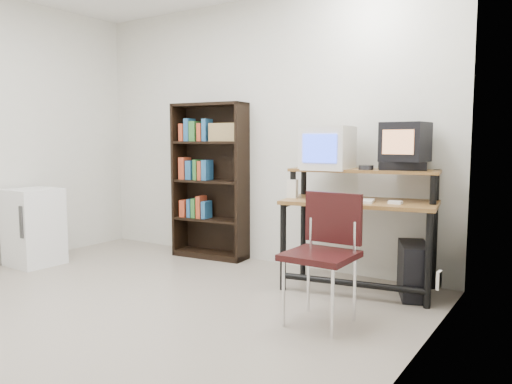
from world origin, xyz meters
The scene contains 17 objects.
floor centered at (0.00, 0.00, -0.01)m, with size 4.00×4.00×0.01m, color #9F9484.
back_wall centered at (0.00, 2.00, 1.30)m, with size 4.00×0.01×2.60m, color silver.
right_wall centered at (2.00, 0.00, 1.30)m, with size 0.01×4.00×2.60m, color silver.
computer_desk centered at (1.25, 1.62, 0.69)m, with size 1.28×0.79×0.98m.
crt_monitor centered at (0.93, 1.66, 1.15)m, with size 0.42×0.43×0.37m.
vcr centered at (1.52, 1.78, 1.01)m, with size 0.36×0.26×0.08m, color black.
crt_tv centered at (1.55, 1.78, 1.21)m, with size 0.35×0.35×0.31m.
cd_spindle centered at (1.28, 1.63, 0.99)m, with size 0.12×0.12×0.05m, color #26262B.
keyboard centered at (1.16, 1.47, 0.74)m, with size 0.47×0.21×0.04m, color silver.
mousepad centered at (1.57, 1.56, 0.72)m, with size 0.22×0.18×0.01m, color black.
mouse centered at (1.56, 1.54, 0.74)m, with size 0.10×0.06×0.03m, color white.
desk_speaker centered at (0.70, 1.47, 0.80)m, with size 0.08×0.07×0.17m, color silver.
pc_tower centered at (1.68, 1.66, 0.21)m, with size 0.20×0.45×0.42m, color black.
school_chair centered at (1.33, 0.80, 0.53)m, with size 0.44×0.44×0.86m.
bookshelf centered at (-0.47, 1.85, 0.83)m, with size 0.82×0.34×1.59m.
mini_fridge centered at (-1.72, 0.64, 0.37)m, with size 0.45×0.46×0.75m.
wall_outlet centered at (1.99, 1.15, 0.30)m, with size 0.02×0.08×0.12m, color beige.
Camera 1 is at (2.73, -2.20, 1.22)m, focal length 35.00 mm.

